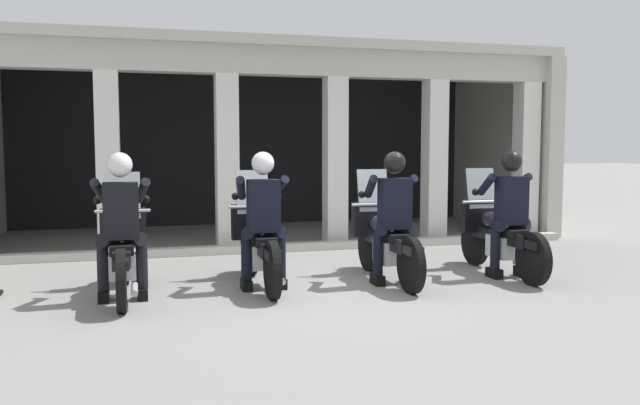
{
  "coord_description": "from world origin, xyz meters",
  "views": [
    {
      "loc": [
        -2.13,
        -7.47,
        1.66
      ],
      "look_at": [
        0.0,
        0.25,
        0.96
      ],
      "focal_mm": 36.76,
      "sensor_mm": 36.0,
      "label": 1
    }
  ],
  "objects_px": {
    "police_officer_center_left": "(263,208)",
    "motorcycle_far_right": "(497,235)",
    "police_officer_far_left": "(121,213)",
    "police_officer_center_right": "(394,206)",
    "police_officer_far_right": "(510,203)",
    "motorcycle_far_left": "(123,250)",
    "motorcycle_center_right": "(385,239)",
    "motorcycle_center_left": "(259,243)"
  },
  "relations": [
    {
      "from": "motorcycle_far_left",
      "to": "police_officer_far_right",
      "type": "height_order",
      "value": "police_officer_far_right"
    },
    {
      "from": "police_officer_center_left",
      "to": "motorcycle_center_right",
      "type": "height_order",
      "value": "police_officer_center_left"
    },
    {
      "from": "police_officer_far_right",
      "to": "motorcycle_center_left",
      "type": "bearing_deg",
      "value": 170.24
    },
    {
      "from": "motorcycle_center_right",
      "to": "police_officer_center_right",
      "type": "height_order",
      "value": "police_officer_center_right"
    },
    {
      "from": "motorcycle_far_left",
      "to": "motorcycle_center_right",
      "type": "xyz_separation_m",
      "value": [
        3.1,
        0.02,
        0.0
      ]
    },
    {
      "from": "police_officer_center_left",
      "to": "motorcycle_center_right",
      "type": "relative_size",
      "value": 0.78
    },
    {
      "from": "motorcycle_far_right",
      "to": "police_officer_far_left",
      "type": "bearing_deg",
      "value": -178.42
    },
    {
      "from": "motorcycle_center_left",
      "to": "motorcycle_center_right",
      "type": "height_order",
      "value": "same"
    },
    {
      "from": "police_officer_center_right",
      "to": "motorcycle_far_right",
      "type": "height_order",
      "value": "police_officer_center_right"
    },
    {
      "from": "motorcycle_center_left",
      "to": "motorcycle_far_right",
      "type": "xyz_separation_m",
      "value": [
        3.1,
        -0.14,
        0.0
      ]
    },
    {
      "from": "police_officer_far_left",
      "to": "motorcycle_center_left",
      "type": "relative_size",
      "value": 0.78
    },
    {
      "from": "motorcycle_center_right",
      "to": "police_officer_center_left",
      "type": "bearing_deg",
      "value": -175.35
    },
    {
      "from": "motorcycle_far_right",
      "to": "police_officer_far_right",
      "type": "bearing_deg",
      "value": -92.27
    },
    {
      "from": "motorcycle_far_right",
      "to": "motorcycle_center_left",
      "type": "bearing_deg",
      "value": 175.43
    },
    {
      "from": "motorcycle_far_left",
      "to": "police_officer_center_right",
      "type": "relative_size",
      "value": 1.29
    },
    {
      "from": "police_officer_center_left",
      "to": "motorcycle_far_right",
      "type": "bearing_deg",
      "value": -1.34
    },
    {
      "from": "motorcycle_far_left",
      "to": "motorcycle_far_right",
      "type": "distance_m",
      "value": 4.66
    },
    {
      "from": "police_officer_center_left",
      "to": "motorcycle_far_right",
      "type": "height_order",
      "value": "police_officer_center_left"
    },
    {
      "from": "motorcycle_center_left",
      "to": "police_officer_center_left",
      "type": "height_order",
      "value": "police_officer_center_left"
    },
    {
      "from": "motorcycle_center_left",
      "to": "police_officer_center_left",
      "type": "relative_size",
      "value": 1.29
    },
    {
      "from": "motorcycle_center_left",
      "to": "police_officer_far_right",
      "type": "xyz_separation_m",
      "value": [
        3.1,
        -0.42,
        0.44
      ]
    },
    {
      "from": "police_officer_center_right",
      "to": "police_officer_far_right",
      "type": "relative_size",
      "value": 1.0
    },
    {
      "from": "police_officer_center_left",
      "to": "police_officer_far_right",
      "type": "xyz_separation_m",
      "value": [
        3.1,
        -0.14,
        0.0
      ]
    },
    {
      "from": "police_officer_far_left",
      "to": "police_officer_center_right",
      "type": "bearing_deg",
      "value": -2.06
    },
    {
      "from": "police_officer_center_left",
      "to": "motorcycle_far_right",
      "type": "distance_m",
      "value": 3.14
    },
    {
      "from": "motorcycle_center_left",
      "to": "police_officer_far_right",
      "type": "distance_m",
      "value": 3.16
    },
    {
      "from": "police_officer_far_right",
      "to": "police_officer_center_left",
      "type": "bearing_deg",
      "value": 175.43
    },
    {
      "from": "police_officer_far_left",
      "to": "motorcycle_center_left",
      "type": "xyz_separation_m",
      "value": [
        1.55,
        0.43,
        -0.44
      ]
    },
    {
      "from": "motorcycle_center_right",
      "to": "police_officer_far_right",
      "type": "relative_size",
      "value": 1.29
    },
    {
      "from": "police_officer_center_left",
      "to": "police_officer_far_right",
      "type": "height_order",
      "value": "same"
    },
    {
      "from": "police_officer_center_right",
      "to": "motorcycle_far_right",
      "type": "bearing_deg",
      "value": 8.83
    },
    {
      "from": "police_officer_far_right",
      "to": "police_officer_center_right",
      "type": "bearing_deg",
      "value": 177.56
    },
    {
      "from": "motorcycle_center_left",
      "to": "police_officer_center_left",
      "type": "xyz_separation_m",
      "value": [
        -0.0,
        -0.28,
        0.44
      ]
    },
    {
      "from": "motorcycle_far_left",
      "to": "police_officer_far_left",
      "type": "distance_m",
      "value": 0.52
    },
    {
      "from": "motorcycle_far_left",
      "to": "police_officer_far_left",
      "type": "relative_size",
      "value": 1.29
    },
    {
      "from": "police_officer_far_left",
      "to": "police_officer_center_left",
      "type": "height_order",
      "value": "same"
    },
    {
      "from": "motorcycle_far_left",
      "to": "police_officer_far_left",
      "type": "height_order",
      "value": "police_officer_far_left"
    },
    {
      "from": "motorcycle_center_left",
      "to": "motorcycle_far_right",
      "type": "bearing_deg",
      "value": -6.57
    },
    {
      "from": "police_officer_center_left",
      "to": "motorcycle_center_left",
      "type": "bearing_deg",
      "value": 85.73
    },
    {
      "from": "motorcycle_far_left",
      "to": "motorcycle_center_left",
      "type": "distance_m",
      "value": 1.56
    },
    {
      "from": "motorcycle_center_right",
      "to": "police_officer_far_right",
      "type": "height_order",
      "value": "police_officer_far_right"
    },
    {
      "from": "motorcycle_center_left",
      "to": "police_officer_center_left",
      "type": "bearing_deg",
      "value": -94.27
    }
  ]
}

